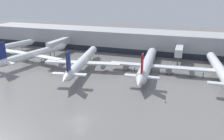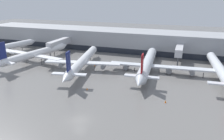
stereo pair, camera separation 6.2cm
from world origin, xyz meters
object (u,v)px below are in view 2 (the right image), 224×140
(traffic_cone_0, at_px, (95,65))
(traffic_cone_1, at_px, (87,89))
(parked_jet_5, at_px, (82,61))
(parked_jet_4, at_px, (220,70))
(parked_jet_2, at_px, (34,54))
(parked_jet_3, at_px, (0,48))
(parked_jet_0, at_px, (147,64))
(traffic_cone_2, at_px, (165,101))

(traffic_cone_0, distance_m, traffic_cone_1, 20.79)
(parked_jet_5, xyz_separation_m, traffic_cone_0, (1.98, 5.43, -2.80))
(parked_jet_4, bearing_deg, parked_jet_2, 89.03)
(parked_jet_2, relative_size, parked_jet_5, 0.93)
(parked_jet_3, xyz_separation_m, parked_jet_4, (84.18, -0.00, -0.07))
(parked_jet_0, bearing_deg, parked_jet_4, -92.08)
(parked_jet_4, relative_size, traffic_cone_2, 54.70)
(parked_jet_0, relative_size, traffic_cone_1, 62.79)
(parked_jet_2, distance_m, parked_jet_5, 21.15)
(traffic_cone_2, bearing_deg, traffic_cone_1, 177.77)
(parked_jet_5, bearing_deg, parked_jet_2, 73.28)
(parked_jet_4, xyz_separation_m, traffic_cone_2, (-13.57, -21.45, -2.59))
(parked_jet_5, relative_size, traffic_cone_2, 56.26)
(parked_jet_0, relative_size, parked_jet_3, 1.12)
(parked_jet_3, bearing_deg, traffic_cone_2, -93.22)
(traffic_cone_1, bearing_deg, parked_jet_0, 57.93)
(parked_jet_4, xyz_separation_m, parked_jet_5, (-42.77, -6.27, 0.21))
(parked_jet_0, distance_m, traffic_cone_1, 23.81)
(parked_jet_3, relative_size, traffic_cone_0, 52.21)
(parked_jet_4, height_order, traffic_cone_2, parked_jet_4)
(parked_jet_0, xyz_separation_m, parked_jet_2, (-41.98, -3.58, 0.56))
(parked_jet_0, relative_size, parked_jet_5, 1.02)
(traffic_cone_1, bearing_deg, parked_jet_2, 150.70)
(parked_jet_5, relative_size, traffic_cone_1, 61.35)
(parked_jet_5, distance_m, traffic_cone_0, 6.42)
(parked_jet_0, bearing_deg, traffic_cone_1, 144.37)
(parked_jet_3, height_order, traffic_cone_2, parked_jet_3)
(parked_jet_3, xyz_separation_m, traffic_cone_1, (49.76, -20.64, -2.69))
(parked_jet_4, distance_m, parked_jet_5, 43.23)
(parked_jet_3, xyz_separation_m, traffic_cone_0, (43.39, -0.85, -2.67))
(parked_jet_5, height_order, traffic_cone_1, parked_jet_5)
(parked_jet_4, distance_m, traffic_cone_0, 40.88)
(parked_jet_0, height_order, parked_jet_4, parked_jet_0)
(parked_jet_0, relative_size, traffic_cone_0, 58.29)
(parked_jet_4, height_order, traffic_cone_0, parked_jet_4)
(parked_jet_2, xyz_separation_m, parked_jet_4, (63.81, 4.15, -0.33))
(parked_jet_2, xyz_separation_m, parked_jet_3, (-20.36, 4.15, -0.25))
(parked_jet_3, bearing_deg, parked_jet_5, -84.93)
(parked_jet_3, relative_size, parked_jet_5, 0.92)
(parked_jet_4, distance_m, traffic_cone_1, 40.21)
(traffic_cone_0, bearing_deg, parked_jet_5, -110.09)
(parked_jet_0, bearing_deg, parked_jet_5, 101.70)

